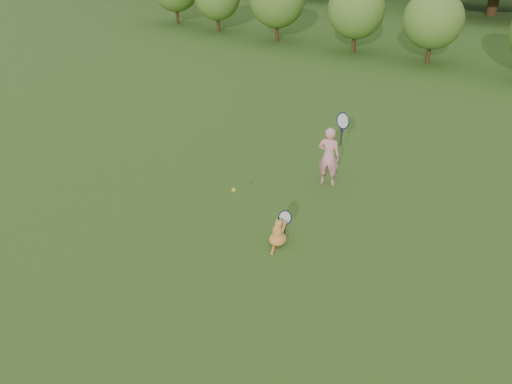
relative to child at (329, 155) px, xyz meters
The scene contains 5 objects.
ground 3.10m from the child, 100.63° to the right, with size 100.00×100.00×0.00m, color #2F4F16.
shrub_row 10.06m from the child, 93.20° to the left, with size 28.00×3.00×2.80m, color #457123, non-canonical shape.
child is the anchor object (origin of this frame).
cat 2.48m from the child, 84.77° to the right, with size 0.34×0.63×0.64m.
tennis_ball 2.26m from the child, 112.85° to the right, with size 0.08×0.08×0.08m.
Camera 1 is at (4.61, -6.49, 5.22)m, focal length 40.00 mm.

